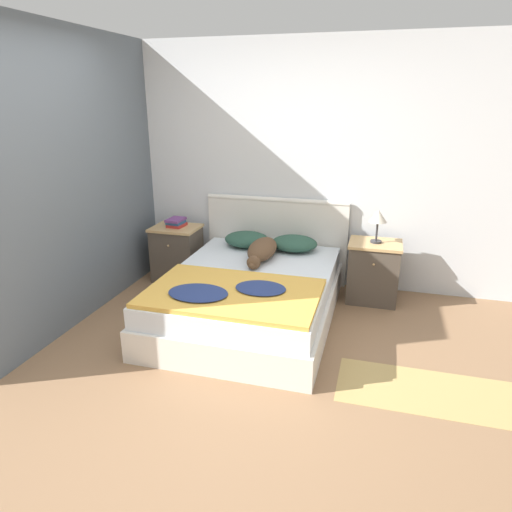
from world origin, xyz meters
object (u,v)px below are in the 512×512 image
at_px(nightstand_right, 373,272).
at_px(table_lamp, 378,218).
at_px(book_stack, 176,222).
at_px(pillow_right, 294,243).
at_px(dog, 262,250).
at_px(bed, 250,297).
at_px(pillow_left, 247,239).
at_px(nightstand_left, 177,253).

bearing_deg(nightstand_right, table_lamp, 90.00).
bearing_deg(book_stack, table_lamp, -0.26).
bearing_deg(pillow_right, dog, -127.20).
bearing_deg(bed, pillow_left, 108.84).
height_order(nightstand_left, table_lamp, table_lamp).
bearing_deg(pillow_left, nightstand_left, -178.83).
distance_m(book_stack, table_lamp, 2.16).
bearing_deg(dog, pillow_right, 52.80).
height_order(pillow_right, table_lamp, table_lamp).
xyz_separation_m(book_stack, table_lamp, (2.15, -0.01, 0.20)).
distance_m(nightstand_left, pillow_left, 0.85).
distance_m(bed, nightstand_left, 1.31).
relative_size(nightstand_left, nightstand_right, 1.00).
xyz_separation_m(nightstand_right, table_lamp, (0.00, 0.00, 0.56)).
bearing_deg(dog, nightstand_right, 16.69).
bearing_deg(bed, table_lamp, 34.59).
relative_size(pillow_right, book_stack, 2.05).
xyz_separation_m(nightstand_left, pillow_right, (1.33, 0.02, 0.22)).
bearing_deg(pillow_left, bed, -71.16).
bearing_deg(dog, pillow_left, 127.40).
height_order(nightstand_right, pillow_left, nightstand_right).
bearing_deg(nightstand_right, dog, -163.31).
height_order(bed, pillow_right, pillow_right).
bearing_deg(table_lamp, pillow_left, 179.37).
height_order(dog, book_stack, book_stack).
relative_size(nightstand_left, pillow_right, 1.29).
xyz_separation_m(dog, table_lamp, (1.07, 0.32, 0.32)).
distance_m(pillow_right, dog, 0.43).
xyz_separation_m(bed, dog, (0.00, 0.42, 0.32)).
bearing_deg(nightstand_right, book_stack, 179.69).
bearing_deg(pillow_right, book_stack, -179.78).
height_order(nightstand_left, pillow_left, nightstand_left).
relative_size(nightstand_right, dog, 0.79).
relative_size(nightstand_right, book_stack, 2.65).
bearing_deg(table_lamp, bed, -145.41).
relative_size(dog, table_lamp, 2.38).
distance_m(nightstand_right, table_lamp, 0.56).
bearing_deg(nightstand_left, bed, -34.52).
xyz_separation_m(nightstand_left, dog, (1.08, -0.32, 0.23)).
height_order(nightstand_right, table_lamp, table_lamp).
distance_m(dog, table_lamp, 1.17).
relative_size(dog, book_stack, 3.34).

